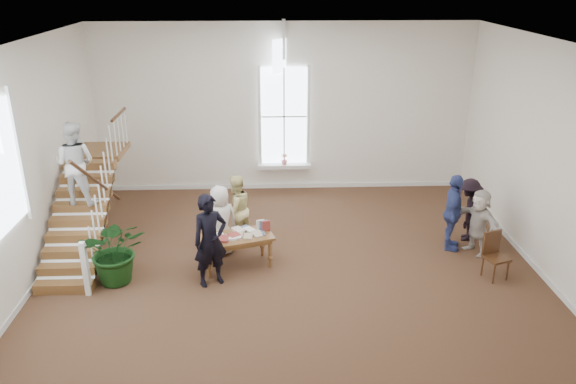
{
  "coord_description": "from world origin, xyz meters",
  "views": [
    {
      "loc": [
        -0.46,
        -10.2,
        5.71
      ],
      "look_at": [
        -0.05,
        0.4,
        1.49
      ],
      "focal_mm": 35.0,
      "sensor_mm": 36.0,
      "label": 1
    }
  ],
  "objects_px": {
    "floor_plant": "(116,250)",
    "elderly_woman": "(221,220)",
    "side_chair": "(494,252)",
    "woman_cluster_a": "(453,213)",
    "woman_cluster_c": "(478,222)",
    "library_table": "(236,239)",
    "person_yellow": "(236,210)",
    "police_officer": "(210,240)",
    "woman_cluster_b": "(468,210)"
  },
  "relations": [
    {
      "from": "floor_plant",
      "to": "library_table",
      "type": "bearing_deg",
      "value": 12.52
    },
    {
      "from": "floor_plant",
      "to": "side_chair",
      "type": "xyz_separation_m",
      "value": [
        7.37,
        -0.1,
        -0.15
      ]
    },
    {
      "from": "library_table",
      "to": "person_yellow",
      "type": "relative_size",
      "value": 1.02
    },
    {
      "from": "police_officer",
      "to": "woman_cluster_c",
      "type": "distance_m",
      "value": 5.68
    },
    {
      "from": "woman_cluster_a",
      "to": "side_chair",
      "type": "height_order",
      "value": "woman_cluster_a"
    },
    {
      "from": "person_yellow",
      "to": "floor_plant",
      "type": "xyz_separation_m",
      "value": [
        -2.23,
        -1.6,
        -0.11
      ]
    },
    {
      "from": "elderly_woman",
      "to": "side_chair",
      "type": "relative_size",
      "value": 1.62
    },
    {
      "from": "police_officer",
      "to": "elderly_woman",
      "type": "bearing_deg",
      "value": 57.89
    },
    {
      "from": "library_table",
      "to": "police_officer",
      "type": "bearing_deg",
      "value": -141.95
    },
    {
      "from": "elderly_woman",
      "to": "floor_plant",
      "type": "xyz_separation_m",
      "value": [
        -1.93,
        -1.1,
        -0.09
      ]
    },
    {
      "from": "elderly_woman",
      "to": "woman_cluster_b",
      "type": "bearing_deg",
      "value": 156.67
    },
    {
      "from": "woman_cluster_b",
      "to": "side_chair",
      "type": "relative_size",
      "value": 1.51
    },
    {
      "from": "side_chair",
      "to": "library_table",
      "type": "bearing_deg",
      "value": 153.62
    },
    {
      "from": "person_yellow",
      "to": "woman_cluster_c",
      "type": "relative_size",
      "value": 1.1
    },
    {
      "from": "person_yellow",
      "to": "woman_cluster_a",
      "type": "distance_m",
      "value": 4.69
    },
    {
      "from": "woman_cluster_b",
      "to": "woman_cluster_c",
      "type": "height_order",
      "value": "woman_cluster_c"
    },
    {
      "from": "police_officer",
      "to": "woman_cluster_b",
      "type": "height_order",
      "value": "police_officer"
    },
    {
      "from": "library_table",
      "to": "police_officer",
      "type": "distance_m",
      "value": 0.85
    },
    {
      "from": "person_yellow",
      "to": "floor_plant",
      "type": "height_order",
      "value": "person_yellow"
    },
    {
      "from": "elderly_woman",
      "to": "person_yellow",
      "type": "distance_m",
      "value": 0.58
    },
    {
      "from": "elderly_woman",
      "to": "side_chair",
      "type": "height_order",
      "value": "elderly_woman"
    },
    {
      "from": "woman_cluster_b",
      "to": "woman_cluster_c",
      "type": "bearing_deg",
      "value": 20.49
    },
    {
      "from": "woman_cluster_a",
      "to": "library_table",
      "type": "bearing_deg",
      "value": 114.79
    },
    {
      "from": "library_table",
      "to": "side_chair",
      "type": "xyz_separation_m",
      "value": [
        5.1,
        -0.6,
        -0.09
      ]
    },
    {
      "from": "floor_plant",
      "to": "elderly_woman",
      "type": "bearing_deg",
      "value": 29.73
    },
    {
      "from": "library_table",
      "to": "woman_cluster_a",
      "type": "height_order",
      "value": "woman_cluster_a"
    },
    {
      "from": "library_table",
      "to": "woman_cluster_c",
      "type": "distance_m",
      "value": 5.14
    },
    {
      "from": "woman_cluster_b",
      "to": "library_table",
      "type": "bearing_deg",
      "value": -57.72
    },
    {
      "from": "woman_cluster_c",
      "to": "elderly_woman",
      "type": "bearing_deg",
      "value": -117.8
    },
    {
      "from": "library_table",
      "to": "police_officer",
      "type": "height_order",
      "value": "police_officer"
    },
    {
      "from": "woman_cluster_b",
      "to": "floor_plant",
      "type": "bearing_deg",
      "value": -57.5
    },
    {
      "from": "elderly_woman",
      "to": "side_chair",
      "type": "bearing_deg",
      "value": 139.31
    },
    {
      "from": "person_yellow",
      "to": "woman_cluster_b",
      "type": "relative_size",
      "value": 1.1
    },
    {
      "from": "elderly_woman",
      "to": "woman_cluster_a",
      "type": "distance_m",
      "value": 4.97
    },
    {
      "from": "side_chair",
      "to": "woman_cluster_c",
      "type": "bearing_deg",
      "value": 68.85
    },
    {
      "from": "elderly_woman",
      "to": "person_yellow",
      "type": "height_order",
      "value": "person_yellow"
    },
    {
      "from": "woman_cluster_b",
      "to": "person_yellow",
      "type": "bearing_deg",
      "value": -69.82
    },
    {
      "from": "woman_cluster_c",
      "to": "floor_plant",
      "type": "relative_size",
      "value": 1.06
    },
    {
      "from": "woman_cluster_a",
      "to": "woman_cluster_c",
      "type": "distance_m",
      "value": 0.56
    },
    {
      "from": "elderly_woman",
      "to": "person_yellow",
      "type": "bearing_deg",
      "value": -149.23
    },
    {
      "from": "woman_cluster_a",
      "to": "woman_cluster_b",
      "type": "distance_m",
      "value": 0.69
    },
    {
      "from": "woman_cluster_a",
      "to": "woman_cluster_c",
      "type": "height_order",
      "value": "woman_cluster_a"
    },
    {
      "from": "elderly_woman",
      "to": "floor_plant",
      "type": "bearing_deg",
      "value": 1.46
    },
    {
      "from": "library_table",
      "to": "woman_cluster_b",
      "type": "bearing_deg",
      "value": -5.87
    },
    {
      "from": "library_table",
      "to": "woman_cluster_a",
      "type": "distance_m",
      "value": 4.67
    },
    {
      "from": "woman_cluster_c",
      "to": "floor_plant",
      "type": "bearing_deg",
      "value": -108.82
    },
    {
      "from": "woman_cluster_b",
      "to": "elderly_woman",
      "type": "bearing_deg",
      "value": -64.58
    },
    {
      "from": "library_table",
      "to": "woman_cluster_a",
      "type": "bearing_deg",
      "value": -10.03
    },
    {
      "from": "library_table",
      "to": "elderly_woman",
      "type": "xyz_separation_m",
      "value": [
        -0.34,
        0.6,
        0.15
      ]
    },
    {
      "from": "woman_cluster_c",
      "to": "side_chair",
      "type": "distance_m",
      "value": 1.04
    }
  ]
}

